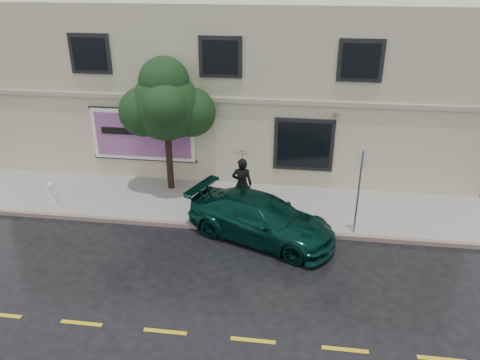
# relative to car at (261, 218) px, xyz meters

# --- Properties ---
(ground) EXTENTS (90.00, 90.00, 0.00)m
(ground) POSITION_rel_car_xyz_m (-1.93, -1.20, -0.73)
(ground) COLOR black
(ground) RESTS_ON ground
(sidewalk) EXTENTS (20.00, 3.50, 0.15)m
(sidewalk) POSITION_rel_car_xyz_m (-1.93, 2.05, -0.65)
(sidewalk) COLOR gray
(sidewalk) RESTS_ON ground
(curb) EXTENTS (20.00, 0.18, 0.16)m
(curb) POSITION_rel_car_xyz_m (-1.93, 0.30, -0.65)
(curb) COLOR slate
(curb) RESTS_ON ground
(road_marking) EXTENTS (19.00, 0.12, 0.01)m
(road_marking) POSITION_rel_car_xyz_m (-1.93, -4.70, -0.72)
(road_marking) COLOR gold
(road_marking) RESTS_ON ground
(building) EXTENTS (20.00, 8.12, 7.00)m
(building) POSITION_rel_car_xyz_m (-1.93, 7.80, 2.77)
(building) COLOR beige
(building) RESTS_ON ground
(billboard) EXTENTS (4.30, 0.16, 2.20)m
(billboard) POSITION_rel_car_xyz_m (-5.13, 3.72, 1.33)
(billboard) COLOR white
(billboard) RESTS_ON ground
(car) EXTENTS (5.45, 3.93, 1.45)m
(car) POSITION_rel_car_xyz_m (0.00, 0.00, 0.00)
(car) COLOR #072E28
(car) RESTS_ON ground
(pedestrian) EXTENTS (0.75, 0.51, 2.00)m
(pedestrian) POSITION_rel_car_xyz_m (-0.85, 1.60, 0.42)
(pedestrian) COLOR black
(pedestrian) RESTS_ON sidewalk
(umbrella) EXTENTS (1.11, 1.11, 0.65)m
(umbrella) POSITION_rel_car_xyz_m (-0.85, 1.60, 1.75)
(umbrella) COLOR black
(umbrella) RESTS_ON pedestrian
(street_tree) EXTENTS (2.58, 2.58, 4.65)m
(street_tree) POSITION_rel_car_xyz_m (-3.89, 3.00, 2.76)
(street_tree) COLOR black
(street_tree) RESTS_ON sidewalk
(fire_hydrant) EXTENTS (0.33, 0.31, 0.81)m
(fire_hydrant) POSITION_rel_car_xyz_m (-7.94, 1.18, -0.18)
(fire_hydrant) COLOR silver
(fire_hydrant) RESTS_ON sidewalk
(sign_pole) EXTENTS (0.36, 0.07, 2.92)m
(sign_pole) POSITION_rel_car_xyz_m (3.07, 0.50, 1.15)
(sign_pole) COLOR gray
(sign_pole) RESTS_ON sidewalk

